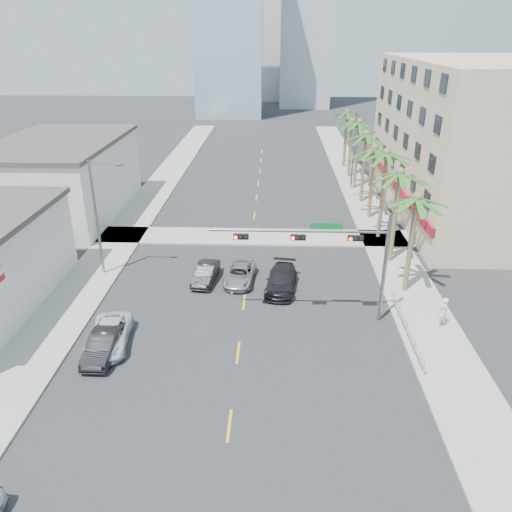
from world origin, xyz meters
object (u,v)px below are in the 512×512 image
at_px(traffic_signal_mast, 335,249).
at_px(car_lane_right, 281,280).
at_px(car_parked_far, 109,335).
at_px(car_lane_left, 206,273).
at_px(pedestrian, 443,312).
at_px(car_lane_center, 240,274).
at_px(car_parked_mid, 104,345).

distance_m(traffic_signal_mast, car_lane_right, 6.77).
height_order(traffic_signal_mast, car_parked_far, traffic_signal_mast).
relative_size(car_parked_far, car_lane_left, 1.21).
distance_m(traffic_signal_mast, pedestrian, 8.07).
relative_size(car_lane_left, car_lane_center, 0.91).
relative_size(car_lane_center, car_lane_right, 0.89).
bearing_deg(car_lane_center, pedestrian, -18.59).
relative_size(traffic_signal_mast, car_lane_center, 2.50).
bearing_deg(car_lane_left, car_parked_mid, -109.65).
height_order(traffic_signal_mast, car_lane_center, traffic_signal_mast).
bearing_deg(traffic_signal_mast, car_lane_right, 127.64).
bearing_deg(pedestrian, car_lane_left, -49.05).
relative_size(traffic_signal_mast, pedestrian, 5.56).
bearing_deg(traffic_signal_mast, pedestrian, -5.91).
bearing_deg(traffic_signal_mast, car_lane_left, 149.77).
height_order(car_parked_far, car_lane_left, car_parked_far).
distance_m(car_parked_mid, car_lane_right, 13.50).
xyz_separation_m(car_lane_right, pedestrian, (10.19, -4.84, 0.42)).
xyz_separation_m(car_parked_far, pedestrian, (20.60, 2.73, 0.47)).
bearing_deg(car_parked_mid, car_parked_far, 90.62).
height_order(car_parked_far, car_lane_center, car_parked_far).
relative_size(car_parked_mid, car_parked_far, 0.88).
bearing_deg(car_lane_center, car_parked_mid, -121.79).
distance_m(car_parked_mid, car_parked_far, 1.02).
height_order(car_lane_left, car_lane_right, car_lane_right).
bearing_deg(car_lane_right, pedestrian, -18.64).
height_order(car_parked_mid, pedestrian, pedestrian).
bearing_deg(car_parked_far, car_lane_left, 54.75).
relative_size(car_lane_center, pedestrian, 2.23).
xyz_separation_m(car_parked_mid, car_lane_center, (7.31, 9.65, -0.09)).
bearing_deg(car_parked_mid, traffic_signal_mast, 18.86).
bearing_deg(traffic_signal_mast, car_lane_center, 140.52).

